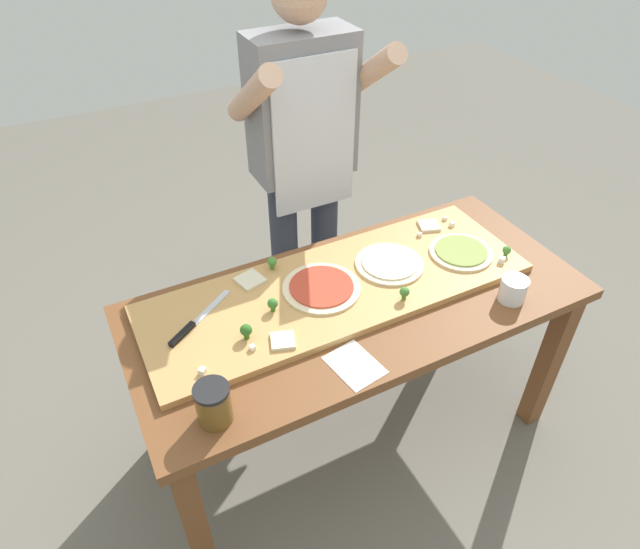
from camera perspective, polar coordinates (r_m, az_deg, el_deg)
name	(u,v)px	position (r m, az deg, el deg)	size (l,w,h in m)	color
ground_plane	(351,430)	(2.46, 3.17, -15.70)	(8.00, 8.00, 0.00)	#6B665B
prep_table	(357,322)	(1.97, 3.83, -4.86)	(1.57, 0.71, 0.75)	brown
cutting_board	(338,288)	(1.91, 1.83, -1.37)	(1.35, 0.45, 0.03)	tan
chefs_knife	(192,325)	(1.79, -13.02, -5.06)	(0.25, 0.18, 0.02)	#B7BABF
pizza_whole_tomato_red	(321,287)	(1.88, 0.15, -1.35)	(0.27, 0.27, 0.02)	beige
pizza_whole_pesto_green	(461,252)	(2.10, 14.32, 2.28)	(0.23, 0.23, 0.02)	beige
pizza_whole_cheese_artichoke	(390,263)	(2.00, 7.18, 1.15)	(0.25, 0.25, 0.02)	beige
pizza_slice_near_right	(250,280)	(1.93, -7.22, -0.58)	(0.09, 0.09, 0.01)	beige
pizza_slice_near_left	(283,341)	(1.70, -3.86, -6.82)	(0.07, 0.07, 0.01)	beige
pizza_slice_far_left	(429,226)	(2.22, 11.16, 4.96)	(0.08, 0.08, 0.01)	beige
broccoli_floret_front_right	(273,304)	(1.79, -4.90, -3.04)	(0.03, 0.03, 0.05)	#3F7220
broccoli_floret_center_right	(272,262)	(1.96, -4.97, 1.29)	(0.03, 0.03, 0.05)	#487A23
broccoli_floret_front_mid	(507,250)	(2.13, 18.69, 2.37)	(0.03, 0.03, 0.04)	#487A23
broccoli_floret_back_left	(246,330)	(1.71, -7.62, -5.74)	(0.04, 0.04, 0.05)	#366618
broccoli_floret_front_left	(404,292)	(1.85, 8.70, -1.84)	(0.03, 0.03, 0.05)	#487A23
cheese_crumble_a	(252,348)	(1.69, -6.97, -7.49)	(0.02, 0.02, 0.02)	white
cheese_crumble_b	(452,224)	(2.24, 13.45, 5.08)	(0.02, 0.02, 0.02)	white
cheese_crumble_c	(502,260)	(2.10, 18.24, 1.44)	(0.02, 0.02, 0.02)	white
cheese_crumble_d	(420,235)	(2.16, 10.23, 4.07)	(0.01, 0.01, 0.01)	white
cheese_crumble_e	(445,218)	(2.27, 12.75, 5.67)	(0.01, 0.01, 0.01)	white
cheese_crumble_f	(202,371)	(1.65, -12.04, -9.71)	(0.02, 0.02, 0.02)	silver
flour_cup	(513,291)	(1.97, 19.25, -1.58)	(0.09, 0.09, 0.09)	white
sauce_jar	(214,404)	(1.53, -10.92, -12.96)	(0.10, 0.10, 0.12)	brown
recipe_note	(355,365)	(1.68, 3.59, -9.29)	(0.13, 0.17, 0.00)	white
cook_center	(304,150)	(2.26, -1.70, 12.69)	(0.54, 0.39, 1.67)	#333847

